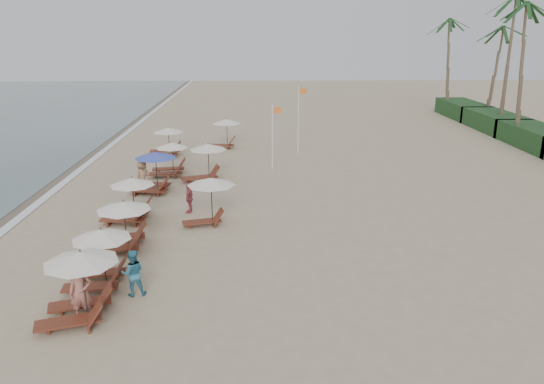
{
  "coord_description": "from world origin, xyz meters",
  "views": [
    {
      "loc": [
        0.24,
        -16.74,
        8.61
      ],
      "look_at": [
        1.0,
        6.83,
        1.3
      ],
      "focal_mm": 34.25,
      "sensor_mm": 36.0,
      "label": 1
    }
  ],
  "objects_px": {
    "flag_pole_near": "(273,133)",
    "beachgoer_far_b": "(142,176)",
    "inland_station_1": "(204,160)",
    "beachgoer_mid_a": "(133,273)",
    "lounger_station_3": "(128,201)",
    "beachgoer_far_a": "(189,198)",
    "lounger_station_0": "(77,286)",
    "lounger_station_2": "(119,226)",
    "lounger_station_6": "(165,143)",
    "lounger_station_4": "(152,173)",
    "beachgoer_near": "(81,292)",
    "lounger_station_5": "(168,160)",
    "inland_station_2": "(224,131)",
    "inland_station_0": "(208,195)",
    "lounger_station_1": "(97,259)"
  },
  "relations": [
    {
      "from": "lounger_station_0",
      "to": "lounger_station_4",
      "type": "xyz_separation_m",
      "value": [
        -0.26,
        13.52,
        -0.05
      ]
    },
    {
      "from": "lounger_station_4",
      "to": "beachgoer_far_b",
      "type": "distance_m",
      "value": 0.55
    },
    {
      "from": "lounger_station_6",
      "to": "lounger_station_2",
      "type": "bearing_deg",
      "value": -87.01
    },
    {
      "from": "lounger_station_2",
      "to": "inland_station_1",
      "type": "relative_size",
      "value": 0.93
    },
    {
      "from": "lounger_station_2",
      "to": "inland_station_1",
      "type": "bearing_deg",
      "value": 76.05
    },
    {
      "from": "lounger_station_0",
      "to": "beachgoer_far_a",
      "type": "distance_m",
      "value": 10.21
    },
    {
      "from": "lounger_station_3",
      "to": "flag_pole_near",
      "type": "distance_m",
      "value": 12.06
    },
    {
      "from": "lounger_station_0",
      "to": "flag_pole_near",
      "type": "height_order",
      "value": "flag_pole_near"
    },
    {
      "from": "lounger_station_5",
      "to": "lounger_station_2",
      "type": "bearing_deg",
      "value": -90.97
    },
    {
      "from": "lounger_station_0",
      "to": "lounger_station_1",
      "type": "bearing_deg",
      "value": 90.73
    },
    {
      "from": "lounger_station_6",
      "to": "inland_station_0",
      "type": "xyz_separation_m",
      "value": [
        4.28,
        -13.97,
        0.5
      ]
    },
    {
      "from": "lounger_station_1",
      "to": "beachgoer_far_a",
      "type": "xyz_separation_m",
      "value": [
        2.26,
        7.72,
        -0.27
      ]
    },
    {
      "from": "lounger_station_0",
      "to": "inland_station_0",
      "type": "height_order",
      "value": "lounger_station_0"
    },
    {
      "from": "lounger_station_2",
      "to": "flag_pole_near",
      "type": "height_order",
      "value": "flag_pole_near"
    },
    {
      "from": "lounger_station_0",
      "to": "lounger_station_6",
      "type": "height_order",
      "value": "lounger_station_0"
    },
    {
      "from": "lounger_station_3",
      "to": "lounger_station_6",
      "type": "bearing_deg",
      "value": 91.92
    },
    {
      "from": "inland_station_0",
      "to": "beachgoer_far_a",
      "type": "relative_size",
      "value": 1.67
    },
    {
      "from": "inland_station_2",
      "to": "lounger_station_1",
      "type": "bearing_deg",
      "value": -97.83
    },
    {
      "from": "flag_pole_near",
      "to": "beachgoer_far_b",
      "type": "bearing_deg",
      "value": -145.67
    },
    {
      "from": "inland_station_2",
      "to": "flag_pole_near",
      "type": "xyz_separation_m",
      "value": [
        3.58,
        -6.37,
        1.05
      ]
    },
    {
      "from": "lounger_station_1",
      "to": "lounger_station_6",
      "type": "bearing_deg",
      "value": 92.7
    },
    {
      "from": "beachgoer_mid_a",
      "to": "inland_station_1",
      "type": "bearing_deg",
      "value": -107.36
    },
    {
      "from": "lounger_station_0",
      "to": "flag_pole_near",
      "type": "relative_size",
      "value": 0.62
    },
    {
      "from": "lounger_station_5",
      "to": "beachgoer_mid_a",
      "type": "height_order",
      "value": "lounger_station_5"
    },
    {
      "from": "beachgoer_mid_a",
      "to": "flag_pole_near",
      "type": "xyz_separation_m",
      "value": [
        5.31,
        16.95,
        1.53
      ]
    },
    {
      "from": "lounger_station_0",
      "to": "beachgoer_near",
      "type": "relative_size",
      "value": 1.42
    },
    {
      "from": "inland_station_1",
      "to": "inland_station_2",
      "type": "distance_m",
      "value": 9.2
    },
    {
      "from": "lounger_station_1",
      "to": "beachgoer_mid_a",
      "type": "bearing_deg",
      "value": -26.87
    },
    {
      "from": "beachgoer_mid_a",
      "to": "flag_pole_near",
      "type": "relative_size",
      "value": 0.39
    },
    {
      "from": "lounger_station_3",
      "to": "beachgoer_far_b",
      "type": "bearing_deg",
      "value": 93.16
    },
    {
      "from": "lounger_station_0",
      "to": "inland_station_1",
      "type": "distance_m",
      "value": 15.87
    },
    {
      "from": "lounger_station_5",
      "to": "beachgoer_near",
      "type": "height_order",
      "value": "lounger_station_5"
    },
    {
      "from": "beachgoer_near",
      "to": "beachgoer_far_b",
      "type": "relative_size",
      "value": 0.97
    },
    {
      "from": "lounger_station_2",
      "to": "beachgoer_mid_a",
      "type": "relative_size",
      "value": 1.63
    },
    {
      "from": "lounger_station_4",
      "to": "inland_station_0",
      "type": "distance_m",
      "value": 6.37
    },
    {
      "from": "lounger_station_3",
      "to": "beachgoer_far_a",
      "type": "xyz_separation_m",
      "value": [
        2.76,
        1.05,
        -0.19
      ]
    },
    {
      "from": "inland_station_0",
      "to": "beachgoer_far_b",
      "type": "relative_size",
      "value": 1.35
    },
    {
      "from": "beachgoer_far_a",
      "to": "inland_station_1",
      "type": "bearing_deg",
      "value": -172.4
    },
    {
      "from": "lounger_station_5",
      "to": "inland_station_2",
      "type": "distance_m",
      "value": 8.35
    },
    {
      "from": "beachgoer_far_b",
      "to": "lounger_station_5",
      "type": "bearing_deg",
      "value": 15.49
    },
    {
      "from": "inland_station_1",
      "to": "flag_pole_near",
      "type": "height_order",
      "value": "flag_pole_near"
    },
    {
      "from": "lounger_station_4",
      "to": "inland_station_2",
      "type": "distance_m",
      "value": 11.82
    },
    {
      "from": "beachgoer_near",
      "to": "lounger_station_3",
      "type": "bearing_deg",
      "value": 79.11
    },
    {
      "from": "inland_station_1",
      "to": "beachgoer_mid_a",
      "type": "height_order",
      "value": "inland_station_1"
    },
    {
      "from": "lounger_station_2",
      "to": "lounger_station_6",
      "type": "height_order",
      "value": "lounger_station_6"
    },
    {
      "from": "beachgoer_near",
      "to": "beachgoer_far_b",
      "type": "xyz_separation_m",
      "value": [
        -0.85,
        13.36,
        0.03
      ]
    },
    {
      "from": "beachgoer_far_b",
      "to": "beachgoer_near",
      "type": "bearing_deg",
      "value": -147.5
    },
    {
      "from": "inland_station_2",
      "to": "beachgoer_far_b",
      "type": "relative_size",
      "value": 1.48
    },
    {
      "from": "lounger_station_0",
      "to": "beachgoer_far_a",
      "type": "bearing_deg",
      "value": 77.35
    },
    {
      "from": "lounger_station_2",
      "to": "beachgoer_far_b",
      "type": "bearing_deg",
      "value": 94.89
    }
  ]
}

